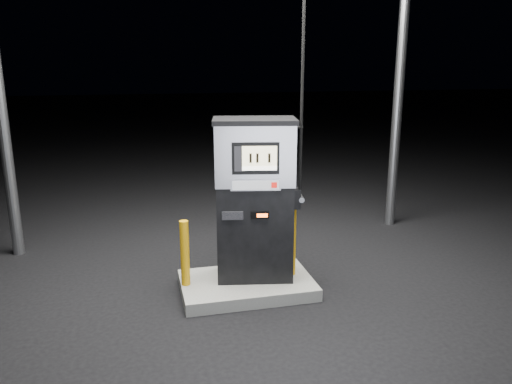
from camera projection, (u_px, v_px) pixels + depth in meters
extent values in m
plane|color=black|center=(247.00, 291.00, 6.16)|extent=(80.00, 80.00, 0.00)
cube|color=#61605C|center=(247.00, 285.00, 6.14)|extent=(1.60, 1.00, 0.15)
cylinder|color=gray|center=(0.00, 99.00, 6.79)|extent=(0.16, 0.16, 4.50)
cylinder|color=gray|center=(399.00, 93.00, 8.15)|extent=(0.16, 0.16, 4.50)
cube|color=black|center=(255.00, 231.00, 6.08)|extent=(0.99, 0.68, 1.19)
cube|color=#B5B5BD|center=(255.00, 154.00, 5.84)|extent=(1.01, 0.71, 0.71)
cube|color=black|center=(254.00, 121.00, 5.74)|extent=(1.05, 0.75, 0.06)
cube|color=black|center=(256.00, 158.00, 5.57)|extent=(0.53, 0.13, 0.36)
cube|color=beige|center=(260.00, 156.00, 5.55)|extent=(0.38, 0.08, 0.23)
cube|color=white|center=(260.00, 168.00, 5.59)|extent=(0.38, 0.08, 0.05)
cube|color=#B5B5BD|center=(256.00, 185.00, 5.65)|extent=(0.57, 0.13, 0.13)
cube|color=gray|center=(256.00, 185.00, 5.64)|extent=(0.52, 0.10, 0.10)
cube|color=#AD110B|center=(274.00, 185.00, 5.64)|extent=(0.07, 0.02, 0.07)
cube|color=black|center=(260.00, 215.00, 5.75)|extent=(0.21, 0.06, 0.09)
cube|color=#FF4F0C|center=(262.00, 215.00, 5.74)|extent=(0.12, 0.03, 0.04)
cube|color=black|center=(233.00, 216.00, 5.73)|extent=(0.25, 0.07, 0.10)
cube|color=black|center=(296.00, 198.00, 6.00)|extent=(0.13, 0.19, 0.24)
cylinder|color=gray|center=(301.00, 198.00, 6.00)|extent=(0.10, 0.22, 0.07)
cylinder|color=black|center=(303.00, 62.00, 5.55)|extent=(0.04, 0.04, 2.95)
cylinder|color=orange|center=(185.00, 253.00, 5.89)|extent=(0.12, 0.12, 0.80)
cylinder|color=orange|center=(291.00, 241.00, 6.18)|extent=(0.15, 0.15, 0.87)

